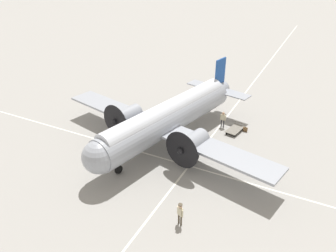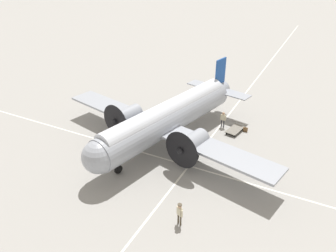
{
  "view_description": "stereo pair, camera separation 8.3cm",
  "coord_description": "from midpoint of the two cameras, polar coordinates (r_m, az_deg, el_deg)",
  "views": [
    {
      "loc": [
        -11.63,
        22.94,
        15.7
      ],
      "look_at": [
        0.0,
        0.0,
        1.73
      ],
      "focal_mm": 35.0,
      "sensor_mm": 36.0,
      "label": 1
    },
    {
      "loc": [
        -11.7,
        22.91,
        15.7
      ],
      "look_at": [
        0.0,
        0.0,
        1.73
      ],
      "focal_mm": 35.0,
      "sensor_mm": 36.0,
      "label": 2
    }
  ],
  "objects": [
    {
      "name": "ground_plane",
      "position": [
        30.13,
        -0.08,
        -2.89
      ],
      "size": [
        300.0,
        300.0,
        0.0
      ],
      "primitive_type": "plane",
      "color": "gray"
    },
    {
      "name": "baggage_cart",
      "position": [
        32.37,
        11.5,
        -0.57
      ],
      "size": [
        1.47,
        2.33,
        0.56
      ],
      "rotation": [
        0.0,
        0.0,
        1.39
      ],
      "color": "#6B665B",
      "rests_on": "ground_plane"
    },
    {
      "name": "apron_line_eastwest",
      "position": [
        28.27,
        -2.39,
        -5.24
      ],
      "size": [
        120.0,
        0.16,
        0.01
      ],
      "color": "silver",
      "rests_on": "ground_plane"
    },
    {
      "name": "suitcase_near_door",
      "position": [
        32.67,
        13.23,
        -0.59
      ],
      "size": [
        0.43,
        0.12,
        0.49
      ],
      "color": "brown",
      "rests_on": "ground_plane"
    },
    {
      "name": "airliner_main",
      "position": [
        28.58,
        -0.65,
        1.17
      ],
      "size": [
        22.01,
        18.37,
        5.95
      ],
      "rotation": [
        0.0,
        0.0,
        1.34
      ],
      "color": "#9399A3",
      "rests_on": "ground_plane"
    },
    {
      "name": "passenger_boarding",
      "position": [
        32.67,
        9.47,
        1.39
      ],
      "size": [
        0.57,
        0.26,
        1.66
      ],
      "rotation": [
        0.0,
        0.0,
        0.03
      ],
      "color": "#2D2D33",
      "rests_on": "ground_plane"
    },
    {
      "name": "crew_foreground",
      "position": [
        21.4,
        2.01,
        -14.7
      ],
      "size": [
        0.52,
        0.37,
        1.68
      ],
      "rotation": [
        0.0,
        0.0,
        2.69
      ],
      "color": "#473D2D",
      "rests_on": "ground_plane"
    },
    {
      "name": "apron_line_northsouth",
      "position": [
        29.04,
        5.59,
        -4.36
      ],
      "size": [
        0.16,
        120.0,
        0.01
      ],
      "color": "silver",
      "rests_on": "ground_plane"
    }
  ]
}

